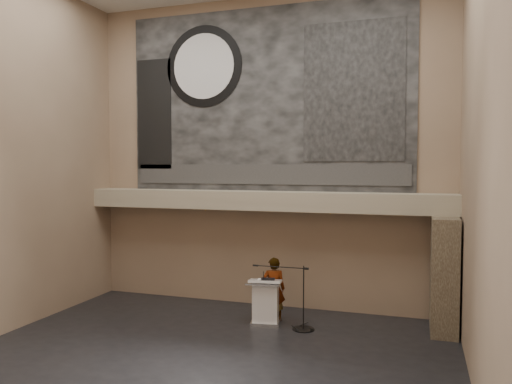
% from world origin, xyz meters
% --- Properties ---
extents(floor, '(10.00, 10.00, 0.00)m').
position_xyz_m(floor, '(0.00, 0.00, 0.00)').
color(floor, black).
rests_on(floor, ground).
extents(wall_back, '(10.00, 0.02, 8.50)m').
position_xyz_m(wall_back, '(0.00, 4.00, 4.25)').
color(wall_back, '#806751').
rests_on(wall_back, floor).
extents(wall_front, '(10.00, 0.02, 8.50)m').
position_xyz_m(wall_front, '(0.00, -4.00, 4.25)').
color(wall_front, '#806751').
rests_on(wall_front, floor).
extents(wall_left, '(0.02, 8.00, 8.50)m').
position_xyz_m(wall_left, '(-5.00, 0.00, 4.25)').
color(wall_left, '#806751').
rests_on(wall_left, floor).
extents(wall_right, '(0.02, 8.00, 8.50)m').
position_xyz_m(wall_right, '(5.00, 0.00, 4.25)').
color(wall_right, '#806751').
rests_on(wall_right, floor).
extents(soffit, '(10.00, 0.80, 0.50)m').
position_xyz_m(soffit, '(0.00, 3.60, 2.95)').
color(soffit, gray).
rests_on(soffit, wall_back).
extents(sprinkler_left, '(0.04, 0.04, 0.06)m').
position_xyz_m(sprinkler_left, '(-1.60, 3.55, 2.67)').
color(sprinkler_left, '#B2893D').
rests_on(sprinkler_left, soffit).
extents(sprinkler_right, '(0.04, 0.04, 0.06)m').
position_xyz_m(sprinkler_right, '(1.90, 3.55, 2.67)').
color(sprinkler_right, '#B2893D').
rests_on(sprinkler_right, soffit).
extents(banner, '(8.00, 0.05, 5.00)m').
position_xyz_m(banner, '(0.00, 3.97, 5.70)').
color(banner, black).
rests_on(banner, wall_back).
extents(banner_text_strip, '(7.76, 0.02, 0.55)m').
position_xyz_m(banner_text_strip, '(0.00, 3.93, 3.65)').
color(banner_text_strip, '#2C2C2C').
rests_on(banner_text_strip, banner).
extents(banner_clock_rim, '(2.30, 0.02, 2.30)m').
position_xyz_m(banner_clock_rim, '(-1.80, 3.93, 6.70)').
color(banner_clock_rim, black).
rests_on(banner_clock_rim, banner).
extents(banner_clock_face, '(1.84, 0.02, 1.84)m').
position_xyz_m(banner_clock_face, '(-1.80, 3.91, 6.70)').
color(banner_clock_face, silver).
rests_on(banner_clock_face, banner).
extents(banner_building_print, '(2.60, 0.02, 3.60)m').
position_xyz_m(banner_building_print, '(2.40, 3.93, 5.80)').
color(banner_building_print, black).
rests_on(banner_building_print, banner).
extents(banner_brick_print, '(1.10, 0.02, 3.20)m').
position_xyz_m(banner_brick_print, '(-3.40, 3.93, 5.40)').
color(banner_brick_print, black).
rests_on(banner_brick_print, banner).
extents(stone_pier, '(0.60, 1.40, 2.70)m').
position_xyz_m(stone_pier, '(4.65, 3.15, 1.35)').
color(stone_pier, '#45392A').
rests_on(stone_pier, floor).
extents(lectern, '(0.87, 0.68, 1.14)m').
position_xyz_m(lectern, '(0.53, 2.35, 0.55)').
color(lectern, silver).
rests_on(lectern, floor).
extents(binder, '(0.38, 0.33, 0.04)m').
position_xyz_m(binder, '(0.59, 2.33, 1.12)').
color(binder, black).
rests_on(binder, lectern).
extents(papers, '(0.24, 0.31, 0.00)m').
position_xyz_m(papers, '(0.44, 2.32, 1.10)').
color(papers, white).
rests_on(papers, lectern).
extents(speaker_person, '(0.67, 0.54, 1.60)m').
position_xyz_m(speaker_person, '(0.63, 2.71, 0.80)').
color(speaker_person, silver).
rests_on(speaker_person, floor).
extents(mic_stand, '(1.51, 0.52, 1.53)m').
position_xyz_m(mic_stand, '(1.46, 2.24, 0.23)').
color(mic_stand, black).
rests_on(mic_stand, floor).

